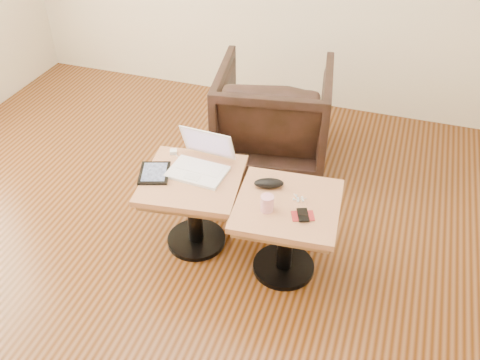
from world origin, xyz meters
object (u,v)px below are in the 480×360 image
(laptop, at_px, (201,162))
(armchair, at_px, (274,114))
(side_table_right, at_px, (287,220))
(side_table_left, at_px, (193,194))
(striped_cup, at_px, (267,203))

(laptop, height_order, armchair, armchair)
(side_table_right, distance_m, armchair, 1.16)
(side_table_left, relative_size, armchair, 0.76)
(laptop, xyz_separation_m, striped_cup, (0.47, -0.23, 0.00))
(laptop, bearing_deg, side_table_left, -96.31)
(striped_cup, relative_size, armchair, 0.11)
(side_table_right, distance_m, striped_cup, 0.21)
(side_table_left, distance_m, laptop, 0.20)
(laptop, relative_size, armchair, 0.42)
(side_table_left, bearing_deg, laptop, 72.31)
(laptop, relative_size, striped_cup, 3.79)
(side_table_left, relative_size, side_table_right, 1.04)
(side_table_left, xyz_separation_m, striped_cup, (0.48, -0.14, 0.17))
(laptop, xyz_separation_m, armchair, (0.18, 0.95, -0.18))
(side_table_right, distance_m, laptop, 0.60)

